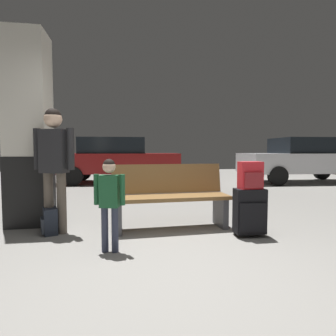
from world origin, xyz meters
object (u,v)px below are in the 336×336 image
Objects in this scene: adult at (54,157)px; child at (109,195)px; suitcase at (250,211)px; backpack_bright at (251,176)px; structural_pillar at (29,131)px; bench at (170,196)px; parked_car_far at (116,159)px; backpack_dark_floor at (50,221)px; parked_car_side at (304,159)px.

child is at bearing -47.20° from adult.
suitcase is 1.78× the size of backpack_bright.
structural_pillar is 0.80m from adult.
bench is (2.00, -0.52, -0.93)m from structural_pillar.
bench is 1.63m from adult.
parked_car_far reaches higher than child.
bench is 0.39× the size of parked_car_far.
adult is (-0.74, 0.80, 0.39)m from child.
suitcase is (0.93, -0.55, -0.12)m from bench.
bench is 2.69× the size of suitcase.
parked_car_far reaches higher than backpack_bright.
backpack_dark_floor is at bearing -178.36° from bench.
parked_car_far is at bearing 106.38° from backpack_bright.
parked_car_side is at bearing -8.27° from parked_car_far.
structural_pillar is 8.58m from parked_car_side.
child is 1.21m from backpack_dark_floor.
parked_car_far is (-1.85, 6.29, 0.48)m from suitcase.
child reaches higher than backpack_bright.
suitcase is 1.78× the size of backpack_dark_floor.
backpack_dark_floor is 8.55m from parked_car_side.
adult reaches higher than parked_car_far.
child reaches higher than bench.
parked_car_side is at bearing 50.14° from backpack_bright.
parked_car_far reaches higher than backpack_dark_floor.
parked_car_side is 1.00× the size of parked_car_far.
backpack_bright is at bearing -19.97° from structural_pillar.
bench is at bearing 0.69° from adult.
structural_pillar is at bearing -101.62° from parked_car_far.
child reaches higher than suitcase.
backpack_dark_floor is 5.86m from parked_car_far.
backpack_bright is 0.34× the size of child.
bench is 1.13m from backpack_bright.
bench is at bearing -80.89° from parked_car_far.
backpack_bright is 0.08× the size of parked_car_far.
backpack_bright is 2.52m from adult.
adult is at bearing -48.81° from structural_pillar.
child is at bearing -137.68° from parked_car_side.
suitcase is (2.92, -1.06, -1.05)m from structural_pillar.
parked_car_far is at bearing 106.38° from suitcase.
suitcase is 0.45m from backpack_bright.
adult is (-2.46, 0.53, 0.68)m from suitcase.
backpack_dark_floor is 0.08× the size of parked_car_far.
adult is at bearing -96.02° from parked_car_far.
backpack_bright is 0.08× the size of parked_car_side.
adult is 0.39× the size of parked_car_side.
adult reaches higher than parked_car_side.
parked_car_far reaches higher than bench.
adult reaches higher than bench.
bench is 1.63× the size of child.
backpack_dark_floor is at bearing -158.09° from adult.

